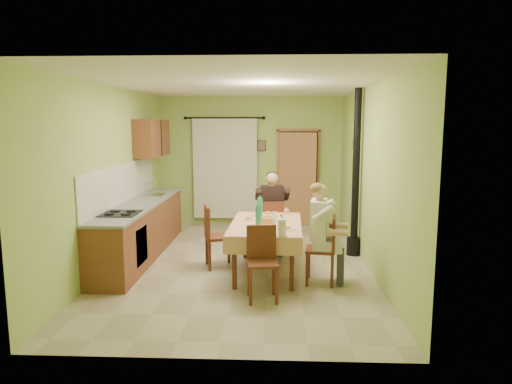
{
  "coord_description": "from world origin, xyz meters",
  "views": [
    {
      "loc": [
        0.55,
        -7.03,
        2.21
      ],
      "look_at": [
        0.25,
        0.1,
        1.15
      ],
      "focal_mm": 32.0,
      "sensor_mm": 36.0,
      "label": 1
    }
  ],
  "objects_px": {
    "chair_right": "(321,263)",
    "man_right": "(321,222)",
    "chair_near": "(262,278)",
    "stove_flue": "(355,196)",
    "dining_table": "(266,248)",
    "chair_left": "(219,249)",
    "chair_far": "(272,237)",
    "man_far": "(272,203)"
  },
  "relations": [
    {
      "from": "chair_right",
      "to": "dining_table",
      "type": "bearing_deg",
      "value": 69.49
    },
    {
      "from": "chair_right",
      "to": "stove_flue",
      "type": "xyz_separation_m",
      "value": [
        0.7,
        1.44,
        0.73
      ]
    },
    {
      "from": "chair_right",
      "to": "man_far",
      "type": "relative_size",
      "value": 0.69
    },
    {
      "from": "chair_far",
      "to": "chair_near",
      "type": "bearing_deg",
      "value": -97.85
    },
    {
      "from": "dining_table",
      "to": "chair_left",
      "type": "relative_size",
      "value": 1.81
    },
    {
      "from": "dining_table",
      "to": "man_right",
      "type": "relative_size",
      "value": 1.27
    },
    {
      "from": "chair_right",
      "to": "man_right",
      "type": "distance_m",
      "value": 0.59
    },
    {
      "from": "chair_far",
      "to": "man_right",
      "type": "xyz_separation_m",
      "value": [
        0.68,
        -1.45,
        0.59
      ]
    },
    {
      "from": "chair_right",
      "to": "man_right",
      "type": "bearing_deg",
      "value": 90.0
    },
    {
      "from": "chair_right",
      "to": "stove_flue",
      "type": "height_order",
      "value": "stove_flue"
    },
    {
      "from": "dining_table",
      "to": "man_right",
      "type": "xyz_separation_m",
      "value": [
        0.77,
        -0.42,
        0.5
      ]
    },
    {
      "from": "chair_left",
      "to": "man_far",
      "type": "height_order",
      "value": "man_far"
    },
    {
      "from": "man_far",
      "to": "stove_flue",
      "type": "height_order",
      "value": "stove_flue"
    },
    {
      "from": "chair_left",
      "to": "stove_flue",
      "type": "height_order",
      "value": "stove_flue"
    },
    {
      "from": "man_far",
      "to": "man_right",
      "type": "distance_m",
      "value": 1.62
    },
    {
      "from": "chair_near",
      "to": "stove_flue",
      "type": "relative_size",
      "value": 0.33
    },
    {
      "from": "chair_right",
      "to": "man_right",
      "type": "xyz_separation_m",
      "value": [
        -0.01,
        0.0,
        0.59
      ]
    },
    {
      "from": "chair_right",
      "to": "man_far",
      "type": "bearing_deg",
      "value": 33.46
    },
    {
      "from": "chair_left",
      "to": "man_right",
      "type": "xyz_separation_m",
      "value": [
        1.51,
        -0.66,
        0.59
      ]
    },
    {
      "from": "man_far",
      "to": "chair_right",
      "type": "bearing_deg",
      "value": -69.46
    },
    {
      "from": "chair_left",
      "to": "dining_table",
      "type": "bearing_deg",
      "value": 56.27
    },
    {
      "from": "chair_right",
      "to": "man_far",
      "type": "distance_m",
      "value": 1.73
    },
    {
      "from": "chair_right",
      "to": "chair_left",
      "type": "bearing_deg",
      "value": 74.43
    },
    {
      "from": "stove_flue",
      "to": "chair_right",
      "type": "bearing_deg",
      "value": -115.87
    },
    {
      "from": "chair_near",
      "to": "stove_flue",
      "type": "distance_m",
      "value": 2.68
    },
    {
      "from": "dining_table",
      "to": "chair_far",
      "type": "relative_size",
      "value": 1.89
    },
    {
      "from": "chair_near",
      "to": "chair_left",
      "type": "distance_m",
      "value": 1.5
    },
    {
      "from": "man_right",
      "to": "chair_near",
      "type": "bearing_deg",
      "value": 137.63
    },
    {
      "from": "chair_far",
      "to": "chair_near",
      "type": "relative_size",
      "value": 1.0
    },
    {
      "from": "chair_near",
      "to": "chair_far",
      "type": "bearing_deg",
      "value": -100.05
    },
    {
      "from": "stove_flue",
      "to": "dining_table",
      "type": "bearing_deg",
      "value": -145.62
    },
    {
      "from": "chair_right",
      "to": "chair_left",
      "type": "height_order",
      "value": "chair_left"
    },
    {
      "from": "man_right",
      "to": "stove_flue",
      "type": "bearing_deg",
      "value": -18.35
    },
    {
      "from": "dining_table",
      "to": "stove_flue",
      "type": "relative_size",
      "value": 0.63
    },
    {
      "from": "chair_near",
      "to": "chair_left",
      "type": "height_order",
      "value": "chair_left"
    },
    {
      "from": "man_right",
      "to": "chair_left",
      "type": "bearing_deg",
      "value": 74.31
    },
    {
      "from": "dining_table",
      "to": "man_right",
      "type": "bearing_deg",
      "value": -26.88
    },
    {
      "from": "man_far",
      "to": "dining_table",
      "type": "bearing_deg",
      "value": -99.56
    },
    {
      "from": "chair_far",
      "to": "chair_left",
      "type": "xyz_separation_m",
      "value": [
        -0.83,
        -0.79,
        0.0
      ]
    },
    {
      "from": "chair_right",
      "to": "chair_near",
      "type": "bearing_deg",
      "value": 137.09
    },
    {
      "from": "chair_far",
      "to": "chair_left",
      "type": "relative_size",
      "value": 0.96
    },
    {
      "from": "chair_far",
      "to": "man_far",
      "type": "height_order",
      "value": "man_far"
    }
  ]
}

